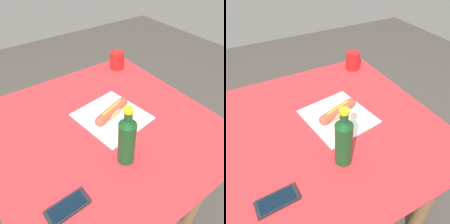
# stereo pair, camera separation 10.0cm
# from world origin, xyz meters

# --- Properties ---
(ground_plane) EXTENTS (6.00, 6.00, 0.00)m
(ground_plane) POSITION_xyz_m (0.00, 0.00, 0.00)
(ground_plane) COLOR #47423D
(ground_plane) RESTS_ON ground
(dining_table) EXTENTS (0.97, 0.97, 0.77)m
(dining_table) POSITION_xyz_m (0.00, 0.00, 0.62)
(dining_table) COLOR brown
(dining_table) RESTS_ON ground
(paper_wrapper) EXTENTS (0.32, 0.33, 0.01)m
(paper_wrapper) POSITION_xyz_m (-0.07, -0.02, 0.77)
(paper_wrapper) COLOR white
(paper_wrapper) RESTS_ON dining_table
(hot_dog) EXTENTS (0.21, 0.10, 0.05)m
(hot_dog) POSITION_xyz_m (-0.07, -0.02, 0.80)
(hot_dog) COLOR tan
(hot_dog) RESTS_ON paper_wrapper
(cell_phone) EXTENTS (0.14, 0.07, 0.01)m
(cell_phone) POSITION_xyz_m (0.30, 0.25, 0.78)
(cell_phone) COLOR black
(cell_phone) RESTS_ON dining_table
(soda_bottle) EXTENTS (0.06, 0.06, 0.25)m
(soda_bottle) POSITION_xyz_m (0.03, 0.21, 0.88)
(soda_bottle) COLOR #14471E
(soda_bottle) RESTS_ON dining_table
(drinking_cup) EXTENTS (0.08, 0.08, 0.11)m
(drinking_cup) POSITION_xyz_m (-0.36, -0.38, 0.82)
(drinking_cup) COLOR red
(drinking_cup) RESTS_ON dining_table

